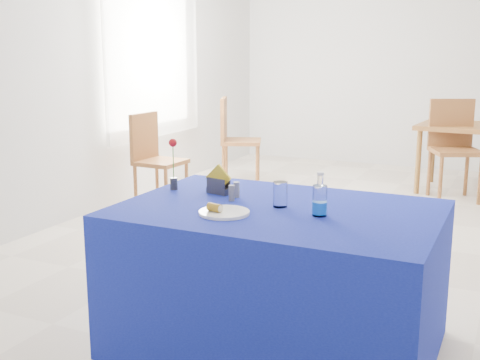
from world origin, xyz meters
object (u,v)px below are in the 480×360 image
at_px(water_bottle, 320,201).
at_px(chair_bg_left, 453,142).
at_px(plate, 224,212).
at_px(chair_win_b, 233,134).
at_px(chair_win_a, 153,154).
at_px(blue_table, 278,278).

distance_m(water_bottle, chair_bg_left, 3.95).
bearing_deg(plate, chair_bg_left, 81.06).
relative_size(plate, chair_win_b, 0.25).
distance_m(plate, chair_win_b, 4.17).
relative_size(chair_bg_left, chair_win_b, 1.03).
height_order(chair_bg_left, chair_win_a, chair_bg_left).
distance_m(plate, chair_bg_left, 4.16).
height_order(water_bottle, chair_win_a, water_bottle).
bearing_deg(chair_bg_left, blue_table, -120.74).
bearing_deg(blue_table, chair_win_b, 119.05).
distance_m(water_bottle, chair_win_a, 3.32).
bearing_deg(chair_win_b, water_bottle, -170.53).
bearing_deg(blue_table, water_bottle, -14.55).
xyz_separation_m(plate, chair_win_a, (-2.00, 2.41, -0.22)).
bearing_deg(water_bottle, blue_table, 165.45).
bearing_deg(plate, chair_win_a, 129.62).
relative_size(water_bottle, chair_win_a, 0.23).
bearing_deg(chair_win_a, chair_bg_left, -54.84).
height_order(chair_bg_left, chair_win_b, chair_bg_left).
xyz_separation_m(chair_bg_left, chair_win_a, (-2.64, -1.69, -0.06)).
xyz_separation_m(water_bottle, chair_bg_left, (0.21, 3.94, -0.23)).
bearing_deg(plate, blue_table, 49.74).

